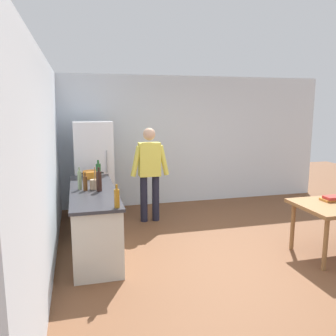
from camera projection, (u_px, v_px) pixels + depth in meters
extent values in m
plane|color=brown|center=(243.00, 256.00, 4.91)|extent=(14.00, 14.00, 0.00)
cube|color=silver|center=(182.00, 140.00, 7.53)|extent=(6.40, 0.12, 2.70)
cube|color=silver|center=(43.00, 167.00, 4.22)|extent=(0.12, 5.60, 2.70)
cube|color=beige|center=(94.00, 221.00, 5.10)|extent=(0.60, 2.12, 0.86)
cube|color=#2D2D33|center=(93.00, 191.00, 5.02)|extent=(0.64, 2.20, 0.04)
cube|color=white|center=(94.00, 170.00, 6.56)|extent=(0.70, 0.64, 1.80)
cylinder|color=#B2B2B7|center=(107.00, 161.00, 6.26)|extent=(0.02, 0.02, 0.40)
cylinder|color=#1E1E2D|center=(144.00, 199.00, 6.33)|extent=(0.13, 0.13, 0.84)
cylinder|color=#1E1E2D|center=(156.00, 198.00, 6.39)|extent=(0.13, 0.13, 0.84)
cube|color=#D8CC4C|center=(149.00, 159.00, 6.24)|extent=(0.38, 0.22, 0.60)
sphere|color=tan|center=(149.00, 134.00, 6.16)|extent=(0.22, 0.22, 0.22)
cylinder|color=#D8CC4C|center=(136.00, 161.00, 6.14)|extent=(0.20, 0.09, 0.55)
cylinder|color=#D8CC4C|center=(164.00, 160.00, 6.26)|extent=(0.20, 0.09, 0.55)
cylinder|color=olive|center=(325.00, 244.00, 4.43)|extent=(0.06, 0.06, 0.70)
cylinder|color=olive|center=(293.00, 226.00, 5.10)|extent=(0.06, 0.06, 0.70)
cylinder|color=orange|center=(91.00, 174.00, 5.79)|extent=(0.28, 0.28, 0.12)
cube|color=black|center=(81.00, 174.00, 5.75)|extent=(0.06, 0.03, 0.02)
cube|color=black|center=(102.00, 173.00, 5.83)|extent=(0.06, 0.03, 0.02)
cylinder|color=tan|center=(94.00, 184.00, 5.01)|extent=(0.11, 0.11, 0.14)
cylinder|color=olive|center=(95.00, 175.00, 5.00)|extent=(0.02, 0.05, 0.22)
cylinder|color=olive|center=(95.00, 175.00, 4.98)|extent=(0.02, 0.04, 0.22)
cylinder|color=#1E5123|center=(98.00, 173.00, 5.53)|extent=(0.08, 0.08, 0.28)
cylinder|color=#1E5123|center=(98.00, 162.00, 5.50)|extent=(0.03, 0.03, 0.06)
cylinder|color=gray|center=(80.00, 180.00, 5.00)|extent=(0.06, 0.06, 0.26)
cylinder|color=gray|center=(79.00, 169.00, 4.97)|extent=(0.02, 0.02, 0.06)
cylinder|color=#5B3314|center=(85.00, 184.00, 4.93)|extent=(0.06, 0.06, 0.20)
cylinder|color=#5B3314|center=(85.00, 175.00, 4.91)|extent=(0.02, 0.02, 0.06)
cylinder|color=#996619|center=(117.00, 199.00, 4.09)|extent=(0.06, 0.06, 0.22)
cylinder|color=#996619|center=(117.00, 187.00, 4.06)|extent=(0.03, 0.03, 0.06)
cylinder|color=black|center=(99.00, 181.00, 4.88)|extent=(0.08, 0.08, 0.28)
cylinder|color=black|center=(99.00, 169.00, 4.85)|extent=(0.03, 0.03, 0.06)
cube|color=orange|center=(330.00, 200.00, 4.97)|extent=(0.22, 0.18, 0.03)
cube|color=#B22D28|center=(333.00, 198.00, 4.94)|extent=(0.23, 0.16, 0.04)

